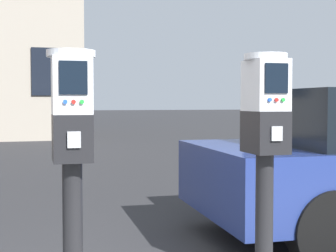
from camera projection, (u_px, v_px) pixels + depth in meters
name	position (u px, v px, depth m)	size (l,w,h in m)	color
parking_meter_near_kerb	(72.00, 147.00, 2.23)	(0.22, 0.26, 1.39)	black
parking_meter_twin_adjacent	(265.00, 141.00, 2.51)	(0.22, 0.26, 1.41)	black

